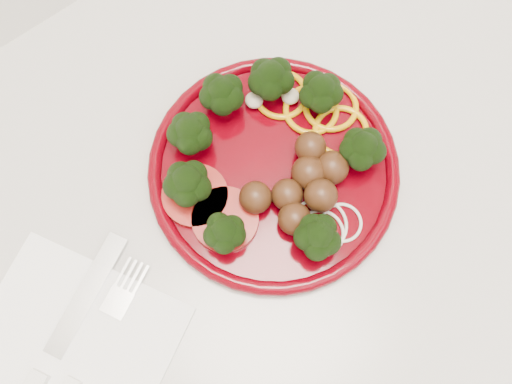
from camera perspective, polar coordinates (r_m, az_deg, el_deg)
counter at (r=1.03m, az=6.54°, el=-2.81°), size 2.40×0.60×0.90m
plate at (r=0.56m, az=1.70°, el=2.75°), size 0.25×0.25×0.06m
napkin at (r=0.57m, az=-18.56°, el=-15.47°), size 0.24×0.24×0.00m
knife at (r=0.57m, az=-21.01°, el=-17.11°), size 0.21×0.12×0.01m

